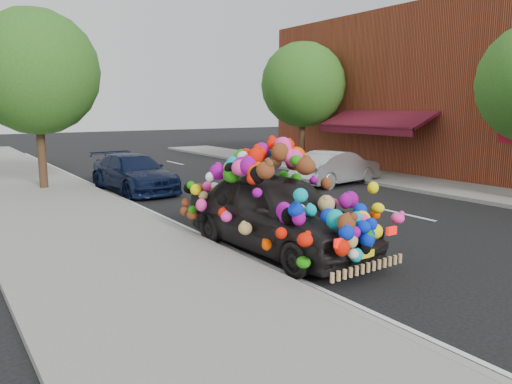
# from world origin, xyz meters

# --- Properties ---
(ground) EXTENTS (100.00, 100.00, 0.00)m
(ground) POSITION_xyz_m (0.00, 0.00, 0.00)
(ground) COLOR black
(ground) RESTS_ON ground
(sidewalk) EXTENTS (4.00, 60.00, 0.12)m
(sidewalk) POSITION_xyz_m (-4.30, 0.00, 0.06)
(sidewalk) COLOR gray
(sidewalk) RESTS_ON ground
(kerb) EXTENTS (0.15, 60.00, 0.13)m
(kerb) POSITION_xyz_m (-2.35, 0.00, 0.07)
(kerb) COLOR gray
(kerb) RESTS_ON ground
(footpath_far) EXTENTS (3.00, 40.00, 0.12)m
(footpath_far) POSITION_xyz_m (8.20, 3.00, 0.06)
(footpath_far) COLOR gray
(footpath_far) RESTS_ON ground
(lane_markings) EXTENTS (6.00, 50.00, 0.01)m
(lane_markings) POSITION_xyz_m (3.60, 0.00, 0.01)
(lane_markings) COLOR silver
(lane_markings) RESTS_ON ground
(shopfront_row) EXTENTS (9.61, 22.00, 7.00)m
(shopfront_row) POSITION_xyz_m (13.48, 3.00, 3.50)
(shopfront_row) COLOR maroon
(shopfront_row) RESTS_ON ground
(tree_near_sidewalk) EXTENTS (4.20, 4.20, 6.13)m
(tree_near_sidewalk) POSITION_xyz_m (-3.80, 9.50, 4.02)
(tree_near_sidewalk) COLOR #332114
(tree_near_sidewalk) RESTS_ON ground
(tree_far_b) EXTENTS (4.00, 4.00, 5.90)m
(tree_far_b) POSITION_xyz_m (8.00, 10.00, 3.89)
(tree_far_b) COLOR #332114
(tree_far_b) RESTS_ON ground
(plush_art_car) EXTENTS (2.50, 4.95, 2.23)m
(plush_art_car) POSITION_xyz_m (-1.29, -0.86, 1.15)
(plush_art_car) COLOR black
(plush_art_car) RESTS_ON ground
(navy_sedan) EXTENTS (2.11, 4.52, 1.28)m
(navy_sedan) POSITION_xyz_m (-1.23, 7.66, 0.64)
(navy_sedan) COLOR black
(navy_sedan) RESTS_ON ground
(silver_hatchback) EXTENTS (4.06, 1.98, 1.28)m
(silver_hatchback) POSITION_xyz_m (5.64, 4.95, 0.64)
(silver_hatchback) COLOR #9FA2A6
(silver_hatchback) RESTS_ON ground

